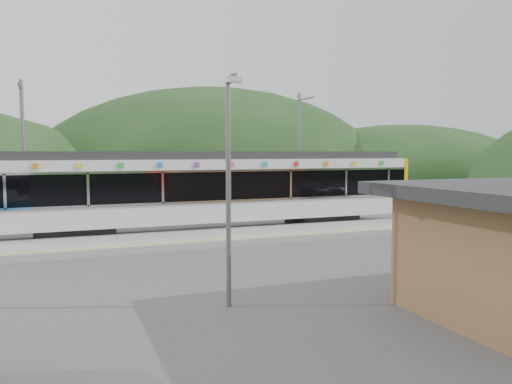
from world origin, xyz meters
name	(u,v)px	position (x,y,z in m)	size (l,w,h in m)	color
ground	(230,258)	(0.00, 0.00, 0.00)	(120.00, 120.00, 0.00)	#4C4C4F
hills	(313,227)	(6.19, 5.29, 0.00)	(146.00, 149.00, 26.00)	#1E3D19
platform	(204,238)	(0.00, 3.30, 0.15)	(26.00, 3.20, 0.30)	#9E9E99
yellow_line	(213,240)	(0.00, 2.00, 0.30)	(26.00, 0.10, 0.01)	yellow
train	(210,188)	(1.06, 6.00, 2.06)	(20.44, 3.01, 3.74)	black
catenary_mast_west	(23,154)	(-7.00, 8.56, 3.65)	(0.18, 1.80, 7.00)	slate
catenary_mast_east	(299,153)	(7.00, 8.56, 3.65)	(0.18, 1.80, 7.00)	slate
lamp_post	(230,171)	(-1.81, -5.40, 3.28)	(0.37, 1.00, 5.47)	slate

